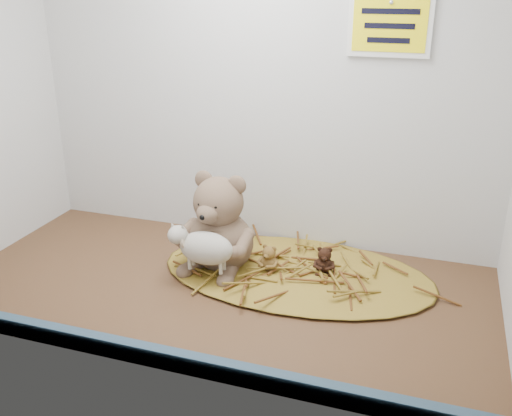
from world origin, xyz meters
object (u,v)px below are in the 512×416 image
(toy_lamb, at_px, (206,248))
(mini_teddy_brown, at_px, (324,259))
(mini_teddy_tan, at_px, (269,257))
(main_teddy, at_px, (220,222))

(toy_lamb, bearing_deg, mini_teddy_brown, 26.13)
(mini_teddy_tan, bearing_deg, toy_lamb, -133.16)
(main_teddy, distance_m, mini_teddy_brown, 0.26)
(mini_teddy_tan, height_order, mini_teddy_brown, same)
(main_teddy, bearing_deg, mini_teddy_tan, 8.41)
(main_teddy, height_order, toy_lamb, main_teddy)
(toy_lamb, distance_m, mini_teddy_tan, 0.16)
(main_teddy, height_order, mini_teddy_tan, main_teddy)
(main_teddy, bearing_deg, mini_teddy_brown, 14.68)
(main_teddy, relative_size, mini_teddy_brown, 3.72)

